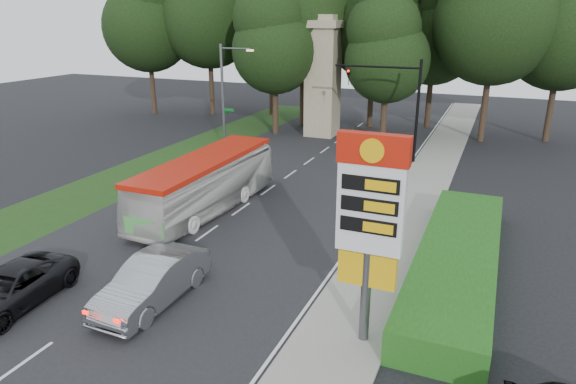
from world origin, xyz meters
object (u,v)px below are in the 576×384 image
at_px(streetlight_signs, 225,93).
at_px(suv_charcoal, 10,288).
at_px(monument, 323,76).
at_px(sedan_silver, 152,282).
at_px(gas_station_pylon, 370,213).
at_px(transit_bus, 205,185).
at_px(traffic_signal_mast, 399,96).

distance_m(streetlight_signs, suv_charcoal, 23.48).
relative_size(streetlight_signs, monument, 0.80).
relative_size(monument, suv_charcoal, 1.97).
bearing_deg(streetlight_signs, sedan_silver, -67.68).
relative_size(gas_station_pylon, streetlight_signs, 0.86).
bearing_deg(suv_charcoal, gas_station_pylon, 8.34).
height_order(gas_station_pylon, transit_bus, gas_station_pylon).
bearing_deg(streetlight_signs, traffic_signal_mast, 8.92).
bearing_deg(monument, suv_charcoal, -92.04).
bearing_deg(sedan_silver, gas_station_pylon, 5.39).
xyz_separation_m(sedan_silver, suv_charcoal, (-4.60, -2.18, -0.14)).
height_order(traffic_signal_mast, suv_charcoal, traffic_signal_mast).
relative_size(traffic_signal_mast, transit_bus, 0.68).
height_order(monument, transit_bus, monument).
height_order(gas_station_pylon, monument, monument).
bearing_deg(traffic_signal_mast, gas_station_pylon, -80.91).
xyz_separation_m(gas_station_pylon, monument, (-11.20, 28.01, 0.66)).
bearing_deg(streetlight_signs, transit_bus, -65.64).
bearing_deg(sedan_silver, suv_charcoal, -154.07).
xyz_separation_m(gas_station_pylon, transit_bus, (-10.80, 8.11, -2.96)).
xyz_separation_m(gas_station_pylon, suv_charcoal, (-12.30, -2.84, -3.74)).
relative_size(gas_station_pylon, traffic_signal_mast, 0.95).
bearing_deg(transit_bus, monument, 93.92).
bearing_deg(monument, transit_bus, -88.84).
distance_m(monument, suv_charcoal, 31.18).
height_order(monument, suv_charcoal, monument).
bearing_deg(sedan_silver, traffic_signal_mast, 80.05).
bearing_deg(transit_bus, sedan_silver, -67.79).
xyz_separation_m(gas_station_pylon, streetlight_signs, (-16.19, 20.01, -0.01)).
relative_size(gas_station_pylon, monument, 0.68).
height_order(traffic_signal_mast, streetlight_signs, streetlight_signs).
relative_size(monument, sedan_silver, 1.94).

